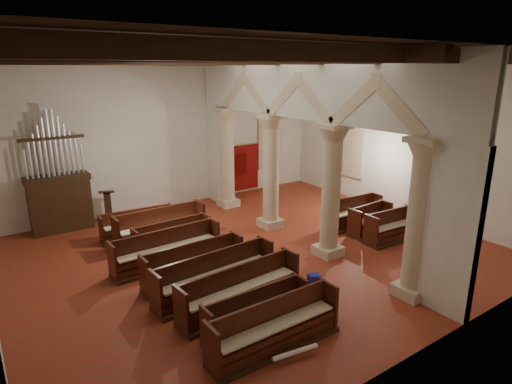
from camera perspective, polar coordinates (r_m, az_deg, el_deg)
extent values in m
plane|color=maroon|center=(13.62, -0.43, -8.01)|extent=(14.00, 14.00, 0.00)
plane|color=black|center=(12.43, -0.49, 18.12)|extent=(14.00, 14.00, 0.00)
cube|color=white|center=(17.90, -11.40, 7.58)|extent=(14.00, 0.02, 6.00)
cube|color=white|center=(8.58, 22.70, -2.63)|extent=(14.00, 0.02, 6.00)
cube|color=white|center=(17.54, 18.98, 6.85)|extent=(0.02, 12.00, 6.00)
cube|color=beige|center=(11.82, 19.91, -12.21)|extent=(0.75, 0.75, 0.30)
cylinder|color=beige|center=(11.11, 20.80, -3.98)|extent=(0.56, 0.56, 3.30)
cube|color=beige|center=(13.55, 9.57, -7.69)|extent=(0.75, 0.75, 0.30)
cylinder|color=beige|center=(12.93, 9.94, -0.37)|extent=(0.56, 0.56, 3.30)
cube|color=beige|center=(15.66, 1.94, -4.12)|extent=(0.75, 0.75, 0.30)
cylinder|color=beige|center=(15.13, 2.01, 2.29)|extent=(0.56, 0.56, 3.30)
cube|color=beige|center=(18.02, -3.74, -1.39)|extent=(0.75, 0.75, 0.30)
cylinder|color=beige|center=(17.57, -3.84, 4.22)|extent=(0.56, 0.56, 3.30)
cube|color=white|center=(13.52, 6.04, 13.79)|extent=(0.25, 11.90, 1.93)
cube|color=#2D6754|center=(16.83, 22.75, 3.32)|extent=(0.03, 1.00, 2.20)
cube|color=#2D6754|center=(19.22, 12.76, 5.65)|extent=(0.03, 1.00, 2.20)
cube|color=#2D6754|center=(20.47, 1.75, 6.67)|extent=(1.00, 0.03, 2.20)
cube|color=#362111|center=(16.64, -24.61, -1.67)|extent=(2.00, 0.80, 1.80)
cube|color=#362111|center=(16.39, -25.01, 1.67)|extent=(2.10, 0.85, 0.20)
cube|color=black|center=(16.91, -18.93, -3.81)|extent=(0.62, 0.62, 0.11)
cube|color=black|center=(16.74, -19.09, -2.06)|extent=(0.30, 0.30, 1.19)
cube|color=black|center=(16.48, -19.22, 0.01)|extent=(0.65, 0.58, 0.21)
cube|color=maroon|center=(19.79, -1.69, 3.24)|extent=(1.60, 0.06, 2.10)
cylinder|color=gold|center=(19.56, -1.68, 6.37)|extent=(1.80, 0.04, 0.04)
cone|color=#362111|center=(19.17, 1.43, -0.57)|extent=(0.33, 0.33, 0.11)
cylinder|color=gold|center=(18.90, 1.45, 2.42)|extent=(0.04, 0.04, 2.17)
cylinder|color=gold|center=(18.69, 1.47, 5.37)|extent=(0.23, 0.61, 0.03)
cube|color=#201854|center=(18.77, 1.50, 4.01)|extent=(0.48, 0.18, 0.77)
cube|color=#163B9A|center=(10.36, 9.51, -14.92)|extent=(0.34, 0.28, 0.34)
cube|color=navy|center=(11.53, 7.74, -11.53)|extent=(0.35, 0.32, 0.30)
cube|color=#162E9B|center=(12.53, 0.22, -8.85)|extent=(0.39, 0.33, 0.36)
cylinder|color=white|center=(9.09, 5.24, -20.50)|extent=(1.01, 0.25, 0.10)
cylinder|color=white|center=(10.42, 1.51, -15.18)|extent=(0.85, 0.42, 0.09)
cube|color=#362111|center=(9.42, 2.58, -19.80)|extent=(3.03, 0.71, 0.10)
cube|color=#501411|center=(9.23, 2.80, -18.57)|extent=(2.88, 0.41, 0.45)
cube|color=#501411|center=(9.24, 1.92, -16.64)|extent=(2.88, 0.08, 0.95)
cube|color=#501411|center=(8.48, -5.97, -20.12)|extent=(0.07, 0.60, 0.95)
cube|color=#501411|center=(9.97, 9.55, -14.22)|extent=(0.07, 0.60, 0.95)
cube|color=#C7B693|center=(9.09, 2.82, -17.27)|extent=(2.76, 0.37, 0.05)
cube|color=#362111|center=(9.89, 0.17, -17.83)|extent=(2.53, 0.65, 0.09)
cube|color=#4C1110|center=(9.73, 0.33, -16.74)|extent=(2.38, 0.37, 0.41)
cube|color=#4C1110|center=(9.75, -0.39, -15.07)|extent=(2.38, 0.07, 0.86)
cube|color=#4C1110|center=(9.12, -6.57, -17.64)|extent=(0.07, 0.54, 0.86)
cube|color=#4C1110|center=(10.30, 5.90, -13.32)|extent=(0.07, 0.54, 0.86)
cube|color=#C7B693|center=(9.60, 0.34, -15.60)|extent=(2.29, 0.34, 0.05)
cube|color=#362111|center=(10.66, -1.98, -15.07)|extent=(3.30, 0.94, 0.10)
cube|color=#542512|center=(10.48, -1.84, -13.88)|extent=(3.13, 0.62, 0.46)
cube|color=#542512|center=(10.53, -2.56, -12.15)|extent=(3.11, 0.29, 0.97)
cube|color=#542512|center=(9.76, -10.26, -14.88)|extent=(0.11, 0.61, 0.97)
cube|color=#542512|center=(11.25, 4.91, -10.25)|extent=(0.11, 0.61, 0.97)
cube|color=#C7B693|center=(10.36, -1.85, -12.66)|extent=(3.00, 0.57, 0.05)
cube|color=#362111|center=(11.30, -5.31, -13.18)|extent=(3.38, 0.96, 0.11)
cube|color=#4E1E10|center=(11.12, -5.22, -11.99)|extent=(3.21, 0.63, 0.47)
cube|color=#4E1E10|center=(11.19, -5.87, -10.31)|extent=(3.19, 0.29, 1.00)
cube|color=#4E1E10|center=(10.46, -13.46, -12.70)|extent=(0.12, 0.64, 1.00)
cube|color=#4E1E10|center=(11.85, 1.54, -8.65)|extent=(0.12, 0.64, 1.00)
cube|color=#C7B693|center=(11.00, -5.25, -10.78)|extent=(3.08, 0.58, 0.05)
cube|color=#362111|center=(11.98, -8.18, -11.48)|extent=(2.86, 0.77, 0.10)
cube|color=#4A180F|center=(11.82, -8.12, -10.39)|extent=(2.70, 0.47, 0.45)
cube|color=#4A180F|center=(11.90, -8.68, -8.88)|extent=(2.69, 0.14, 0.96)
cube|color=#4A180F|center=(11.30, -14.73, -10.68)|extent=(0.09, 0.61, 0.96)
cube|color=#4A180F|center=(12.37, -2.53, -7.68)|extent=(0.09, 0.61, 0.96)
cube|color=#C7B693|center=(11.71, -8.17, -9.29)|extent=(2.59, 0.42, 0.05)
cube|color=#362111|center=(12.99, -11.64, -9.37)|extent=(3.28, 0.83, 0.10)
cube|color=#49130F|center=(12.83, -11.62, -8.31)|extent=(3.12, 0.52, 0.46)
cube|color=#49130F|center=(12.93, -12.11, -6.90)|extent=(3.10, 0.18, 0.98)
cube|color=#49130F|center=(12.33, -18.69, -8.60)|extent=(0.09, 0.62, 0.98)
cube|color=#49130F|center=(13.42, -5.54, -5.73)|extent=(0.09, 0.62, 0.98)
cube|color=#C7B693|center=(12.73, -11.69, -7.26)|extent=(2.99, 0.48, 0.05)
cube|color=#362111|center=(13.91, -10.95, -7.56)|extent=(2.51, 0.75, 0.09)
cube|color=#552412|center=(13.77, -10.92, -6.65)|extent=(2.35, 0.47, 0.42)
cube|color=#552412|center=(13.87, -11.34, -5.46)|extent=(2.34, 0.16, 0.89)
cube|color=#552412|center=(13.36, -15.86, -6.64)|extent=(0.09, 0.57, 0.89)
cube|color=#552412|center=(14.22, -6.62, -4.69)|extent=(0.09, 0.57, 0.89)
cube|color=#C7B693|center=(13.69, -10.98, -5.74)|extent=(2.26, 0.42, 0.05)
cube|color=#362111|center=(14.65, -12.45, -6.37)|extent=(3.03, 0.83, 0.11)
cube|color=#552212|center=(14.50, -12.44, -5.34)|extent=(2.87, 0.49, 0.49)
cube|color=#552212|center=(14.62, -12.89, -4.03)|extent=(2.87, 0.13, 1.04)
cube|color=#552212|center=(14.04, -18.20, -5.32)|extent=(0.09, 0.66, 1.04)
cube|color=#552212|center=(15.03, -7.43, -3.18)|extent=(0.09, 0.66, 1.04)
cube|color=#C7B693|center=(14.40, -12.51, -4.32)|extent=(2.76, 0.45, 0.05)
cube|color=#362111|center=(15.26, -15.30, -5.68)|extent=(2.53, 0.81, 0.09)
cube|color=#4E1410|center=(15.13, -15.31, -4.84)|extent=(2.37, 0.52, 0.42)
cube|color=#4E1410|center=(15.24, -15.65, -3.78)|extent=(2.35, 0.21, 0.88)
cube|color=#4E1410|center=(14.80, -19.89, -4.77)|extent=(0.10, 0.56, 0.88)
cube|color=#4E1410|center=(15.51, -11.24, -3.13)|extent=(0.10, 0.56, 0.88)
cube|color=#C7B693|center=(15.05, -15.38, -4.02)|extent=(2.27, 0.48, 0.05)
cube|color=#362111|center=(15.11, 17.51, -6.07)|extent=(2.03, 0.81, 0.10)
cube|color=#572112|center=(14.99, 17.75, -5.15)|extent=(1.87, 0.50, 0.45)
cube|color=#572112|center=(15.03, 17.14, -4.01)|extent=(1.85, 0.17, 0.95)
cube|color=#572112|center=(14.23, 15.21, -5.00)|extent=(0.10, 0.60, 0.95)
cube|color=#572112|center=(15.68, 19.81, -3.42)|extent=(0.10, 0.60, 0.95)
cube|color=#C7B693|center=(14.90, 17.83, -4.25)|extent=(1.79, 0.46, 0.05)
cube|color=#362111|center=(15.61, 14.91, -5.15)|extent=(1.77, 0.77, 0.10)
cube|color=#46140F|center=(15.48, 15.11, -4.28)|extent=(1.61, 0.47, 0.44)
cube|color=#46140F|center=(15.54, 14.56, -3.21)|extent=(1.59, 0.15, 0.92)
cube|color=#46140F|center=(14.85, 12.88, -4.01)|extent=(0.10, 0.59, 0.92)
cube|color=#46140F|center=(16.06, 16.94, -2.76)|extent=(0.10, 0.59, 0.92)
cube|color=#C7B693|center=(15.40, 15.18, -3.43)|extent=(1.54, 0.43, 0.05)
cube|color=#362111|center=(16.10, 12.86, -4.32)|extent=(2.25, 0.85, 0.10)
cube|color=#551212|center=(15.97, 13.06, -3.41)|extent=(2.08, 0.53, 0.47)
cube|color=#551212|center=(16.04, 12.49, -2.30)|extent=(2.06, 0.19, 0.99)
cube|color=#551212|center=(15.19, 10.17, -3.21)|extent=(0.11, 0.63, 0.99)
cube|color=#551212|center=(16.71, 15.43, -1.76)|extent=(0.11, 0.63, 0.99)
cube|color=#C7B693|center=(15.89, 13.12, -2.52)|extent=(2.00, 0.48, 0.05)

